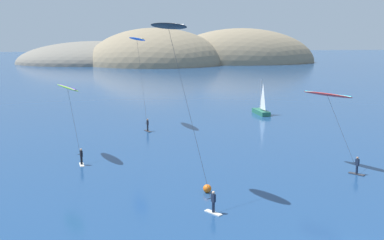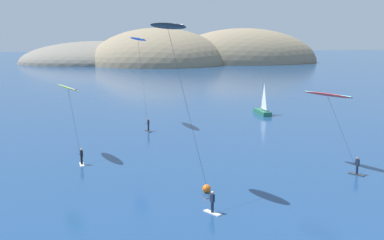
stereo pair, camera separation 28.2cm
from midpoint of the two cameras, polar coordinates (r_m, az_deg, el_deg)
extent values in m
ellipsoid|color=#84755B|center=(206.17, 5.81, 6.77)|extent=(63.53, 35.00, 28.89)
ellipsoid|color=#84755B|center=(196.35, -4.32, 6.61)|extent=(55.44, 48.52, 29.15)
ellipsoid|color=slate|center=(208.09, -11.20, 6.66)|extent=(66.47, 46.78, 18.26)
ellipsoid|color=#6B6656|center=(220.56, 6.21, 7.00)|extent=(45.30, 36.73, 22.58)
cube|color=#23664C|center=(78.41, 8.08, 0.93)|extent=(1.82, 4.90, 0.70)
cone|color=#23664C|center=(80.62, 7.47, 1.20)|extent=(0.85, 2.21, 0.67)
cylinder|color=#B2B2B7|center=(78.26, 8.06, 3.02)|extent=(0.12, 0.12, 5.00)
pyramid|color=white|center=(77.46, 8.29, 2.81)|extent=(0.24, 1.80, 4.25)
cylinder|color=#A5A5AD|center=(77.76, 8.25, 1.29)|extent=(0.24, 1.80, 0.08)
cube|color=#2D2D33|center=(47.92, 18.76, -6.08)|extent=(1.24, 1.43, 0.08)
cylinder|color=#192338|center=(47.80, 18.79, -5.57)|extent=(0.22, 0.22, 0.80)
cube|color=#192338|center=(47.61, 18.84, -4.76)|extent=(0.34, 0.39, 0.60)
sphere|color=#9E7051|center=(47.51, 18.87, -4.27)|extent=(0.22, 0.22, 0.22)
cylinder|color=black|center=(47.83, 18.48, -4.82)|extent=(0.50, 0.31, 0.04)
ellipsoid|color=red|center=(48.57, 15.59, 2.91)|extent=(3.83, 5.51, 0.55)
cylinder|color=#23D6DB|center=(48.56, 15.59, 2.97)|extent=(2.80, 4.75, 0.16)
cylinder|color=#333338|center=(48.08, 17.02, -0.98)|extent=(1.71, 2.98, 6.01)
cube|color=silver|center=(49.74, -13.10, -5.18)|extent=(0.63, 1.54, 0.08)
cylinder|color=black|center=(49.63, -13.12, -4.69)|extent=(0.22, 0.22, 0.80)
cube|color=black|center=(49.45, -13.16, -3.91)|extent=(0.32, 0.39, 0.60)
sphere|color=tan|center=(49.35, -13.18, -3.44)|extent=(0.22, 0.22, 0.22)
cylinder|color=black|center=(49.81, -13.28, -3.95)|extent=(0.52, 0.25, 0.04)
ellipsoid|color=#8CD12D|center=(51.70, -14.68, 3.71)|extent=(3.65, 5.84, 0.74)
cylinder|color=#722DD1|center=(51.70, -14.68, 3.76)|extent=(2.26, 5.03, 0.16)
cylinder|color=#333338|center=(50.65, -13.99, -0.11)|extent=(1.29, 3.00, 6.29)
cube|color=#2D2D33|center=(64.79, -5.40, -1.31)|extent=(0.91, 1.54, 0.08)
cylinder|color=black|center=(64.70, -5.40, -0.93)|extent=(0.22, 0.22, 0.80)
cube|color=black|center=(64.57, -5.42, -0.32)|extent=(0.27, 0.38, 0.60)
sphere|color=#9E7051|center=(64.49, -5.42, 0.05)|extent=(0.22, 0.22, 0.22)
cylinder|color=black|center=(64.92, -5.50, -0.37)|extent=(0.54, 0.16, 0.04)
ellipsoid|color=blue|center=(67.91, -6.66, 9.51)|extent=(3.02, 6.58, 0.67)
cylinder|color=gold|center=(67.91, -6.66, 9.56)|extent=(1.53, 5.93, 0.16)
cylinder|color=#333338|center=(66.17, -6.09, 4.64)|extent=(1.00, 4.20, 11.01)
cube|color=silver|center=(36.19, 2.31, -10.92)|extent=(1.21, 1.45, 0.08)
cylinder|color=#192338|center=(36.03, 2.32, -10.27)|extent=(0.22, 0.22, 0.80)
cube|color=#192338|center=(35.79, 2.33, -9.22)|extent=(0.34, 0.39, 0.60)
sphere|color=beige|center=(35.65, 2.33, -8.59)|extent=(0.22, 0.22, 0.22)
cylinder|color=black|center=(36.08, 1.98, -9.25)|extent=(0.50, 0.29, 0.04)
ellipsoid|color=black|center=(38.46, -3.06, 11.06)|extent=(3.56, 4.85, 0.66)
cylinder|color=white|center=(38.46, -3.06, 11.14)|extent=(2.22, 3.99, 0.16)
cylinder|color=#333338|center=(36.66, -0.61, 1.16)|extent=(2.61, 4.91, 12.49)
sphere|color=orange|center=(40.41, 1.61, -8.12)|extent=(0.70, 0.70, 0.70)
camera|label=1|loc=(0.14, -90.17, -0.03)|focal=45.00mm
camera|label=2|loc=(0.14, 89.83, 0.03)|focal=45.00mm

